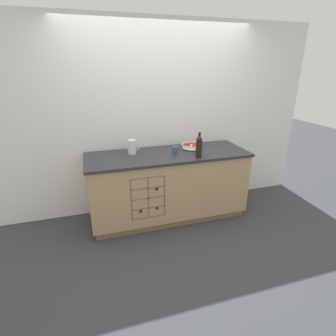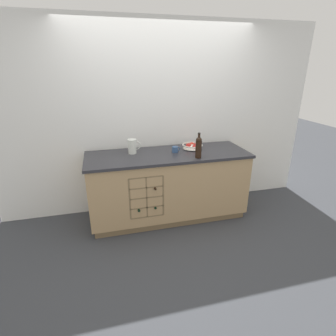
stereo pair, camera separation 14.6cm
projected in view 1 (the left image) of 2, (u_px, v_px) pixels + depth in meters
ground_plane at (168, 215)px, 3.71m from camera, size 14.00×14.00×0.00m
back_wall at (159, 120)px, 3.62m from camera, size 4.46×0.06×2.55m
kitchen_island at (168, 185)px, 3.54m from camera, size 2.10×0.74×0.92m
fruit_bowl at (192, 146)px, 3.57m from camera, size 0.28×0.28×0.08m
white_pitcher at (132, 146)px, 3.33m from camera, size 0.17×0.11×0.19m
ceramic_mug at (175, 149)px, 3.42m from camera, size 0.11×0.08×0.08m
standing_wine_bottle at (199, 146)px, 3.19m from camera, size 0.08×0.08×0.31m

